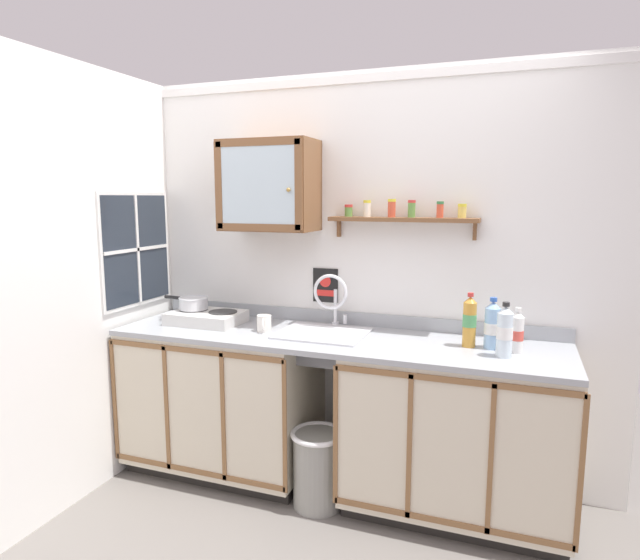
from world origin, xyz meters
TOP-DOWN VIEW (x-y plane):
  - floor at (0.00, 0.00)m, footprint 5.60×5.60m
  - back_wall at (0.00, 0.76)m, footprint 3.20×0.07m
  - side_wall_left at (-1.33, -0.23)m, footprint 0.05×3.54m
  - lower_cabinet_run at (-0.72, 0.42)m, footprint 1.15×0.65m
  - lower_cabinet_run_right at (0.71, 0.42)m, footprint 1.17×0.65m
  - countertop at (0.00, 0.42)m, footprint 2.56×0.67m
  - backsplash at (0.00, 0.73)m, footprint 2.56×0.02m
  - sink at (-0.06, 0.46)m, footprint 0.50×0.46m
  - hot_plate_stove at (-0.84, 0.44)m, footprint 0.44×0.31m
  - saucepan at (-0.95, 0.47)m, footprint 0.32×0.18m
  - bottle_water_blue_0 at (0.86, 0.47)m, footprint 0.08×0.08m
  - bottle_water_clear_1 at (0.93, 0.33)m, footprint 0.08×0.08m
  - bottle_opaque_white_2 at (0.98, 0.44)m, footprint 0.07×0.07m
  - bottle_juice_amber_3 at (0.75, 0.46)m, footprint 0.07×0.07m
  - mug at (-0.41, 0.39)m, footprint 0.09×0.12m
  - wall_cabinet at (-0.46, 0.58)m, footprint 0.57×0.33m
  - spice_shelf at (0.34, 0.67)m, footprint 0.86×0.14m
  - warning_sign at (-0.15, 0.73)m, footprint 0.16×0.01m
  - window at (-1.30, 0.38)m, footprint 0.03×0.64m
  - trash_bin at (-0.01, 0.22)m, footprint 0.30×0.30m

SIDE VIEW (x-z plane):
  - floor at x=0.00m, z-range 0.00..0.00m
  - trash_bin at x=-0.01m, z-range 0.01..0.44m
  - lower_cabinet_run_right at x=0.71m, z-range 0.00..0.90m
  - lower_cabinet_run at x=-0.72m, z-range 0.00..0.90m
  - countertop at x=0.00m, z-range 0.89..0.92m
  - sink at x=-0.06m, z-range 0.67..1.15m
  - hot_plate_stove at x=-0.84m, z-range 0.92..1.00m
  - backsplash at x=0.00m, z-range 0.92..1.00m
  - mug at x=-0.41m, z-range 0.93..1.02m
  - bottle_opaque_white_2 at x=0.98m, z-range 0.91..1.14m
  - saucepan at x=-0.95m, z-range 1.01..1.08m
  - bottle_water_blue_0 at x=0.86m, z-range 0.91..1.18m
  - bottle_water_clear_1 at x=0.93m, z-range 0.91..1.19m
  - bottle_juice_amber_3 at x=0.75m, z-range 0.92..1.21m
  - warning_sign at x=-0.15m, z-range 1.05..1.26m
  - side_wall_left at x=-1.33m, z-range 0.00..2.43m
  - back_wall at x=0.00m, z-range 0.01..2.44m
  - window at x=-1.30m, z-range 1.02..1.74m
  - spice_shelf at x=0.34m, z-range 1.48..1.71m
  - wall_cabinet at x=-0.46m, z-range 1.50..2.04m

